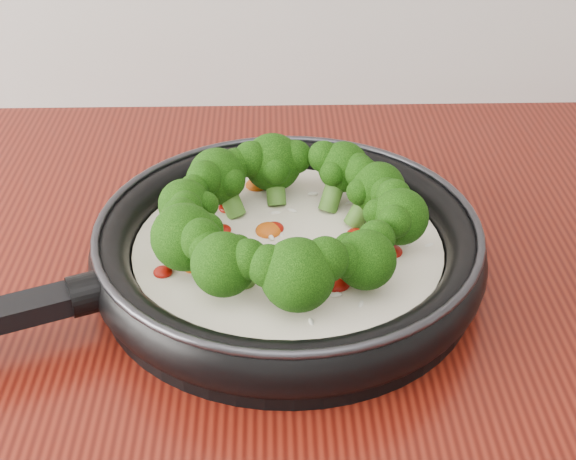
{
  "coord_description": "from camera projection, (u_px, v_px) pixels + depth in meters",
  "views": [
    {
      "loc": [
        -0.15,
        0.56,
        1.33
      ],
      "look_at": [
        -0.13,
        1.12,
        0.95
      ],
      "focal_mm": 49.58,
      "sensor_mm": 36.0,
      "label": 1
    }
  ],
  "objects": [
    {
      "name": "skillet",
      "position": [
        284.0,
        244.0,
        0.69
      ],
      "size": [
        0.56,
        0.45,
        0.1
      ],
      "color": "black",
      "rests_on": "counter"
    }
  ]
}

